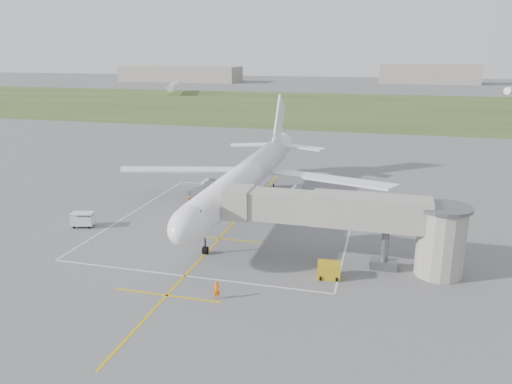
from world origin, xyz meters
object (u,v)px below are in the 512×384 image
(airliner, at_px, (246,178))
(ramp_worker_wing, at_px, (190,204))
(baggage_cart, at_px, (83,220))
(gpu_unit, at_px, (329,270))
(ramp_worker_nose, at_px, (217,290))
(jet_bridge, at_px, (362,220))

(airliner, xyz_separation_m, ramp_worker_wing, (-7.11, -1.95, -3.52))
(airliner, height_order, baggage_cart, airliner)
(baggage_cart, bearing_deg, airliner, 20.55)
(gpu_unit, bearing_deg, ramp_worker_nose, -149.53)
(airliner, relative_size, jet_bridge, 2.00)
(airliner, distance_m, jet_bridge, 21.22)
(airliner, bearing_deg, jet_bridge, -42.19)
(ramp_worker_nose, bearing_deg, ramp_worker_wing, 109.03)
(ramp_worker_nose, height_order, ramp_worker_wing, ramp_worker_wing)
(baggage_cart, xyz_separation_m, ramp_worker_nose, (21.45, -12.94, -0.10))
(gpu_unit, bearing_deg, ramp_worker_wing, 136.07)
(baggage_cart, height_order, ramp_worker_wing, baggage_cart)
(baggage_cart, height_order, ramp_worker_nose, baggage_cart)
(jet_bridge, bearing_deg, ramp_worker_nose, -138.72)
(ramp_worker_nose, xyz_separation_m, ramp_worker_wing, (-11.50, 22.24, 0.07))
(jet_bridge, height_order, baggage_cart, jet_bridge)
(jet_bridge, distance_m, ramp_worker_wing, 26.22)
(airliner, xyz_separation_m, jet_bridge, (15.72, -14.25, 0.35))
(airliner, relative_size, baggage_cart, 16.58)
(baggage_cart, relative_size, ramp_worker_nose, 1.76)
(baggage_cart, relative_size, ramp_worker_wing, 1.62)
(jet_bridge, distance_m, baggage_cart, 33.14)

